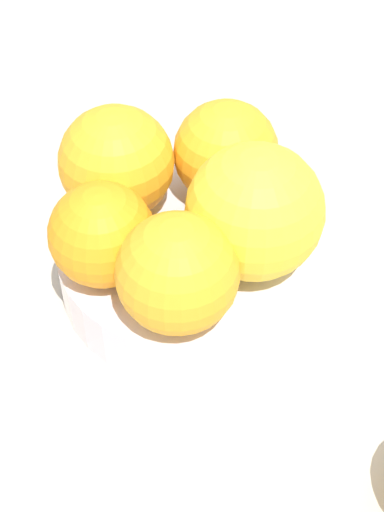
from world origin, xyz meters
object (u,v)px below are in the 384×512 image
(orange_in_bowl_0, at_px, (223,152))
(orange_in_bowl_2, at_px, (256,209))
(orange_in_bowl_4, at_px, (102,235))
(fruit_bowl, at_px, (192,261))
(orange_in_bowl_1, at_px, (177,273))
(orange_in_bowl_3, at_px, (116,163))

(orange_in_bowl_0, height_order, orange_in_bowl_2, orange_in_bowl_2)
(orange_in_bowl_4, bearing_deg, fruit_bowl, 52.80)
(orange_in_bowl_0, bearing_deg, orange_in_bowl_2, -48.72)
(fruit_bowl, height_order, orange_in_bowl_2, orange_in_bowl_2)
(orange_in_bowl_1, relative_size, orange_in_bowl_2, 0.84)
(orange_in_bowl_0, height_order, orange_in_bowl_1, same)
(orange_in_bowl_2, height_order, orange_in_bowl_4, orange_in_bowl_2)
(fruit_bowl, bearing_deg, orange_in_bowl_0, 92.07)
(orange_in_bowl_0, bearing_deg, fruit_bowl, -87.93)
(fruit_bowl, relative_size, orange_in_bowl_1, 2.50)
(orange_in_bowl_2, bearing_deg, orange_in_bowl_0, 131.28)
(orange_in_bowl_1, bearing_deg, orange_in_bowl_4, 169.09)
(orange_in_bowl_0, distance_m, orange_in_bowl_3, 0.07)
(orange_in_bowl_3, bearing_deg, fruit_bowl, -8.00)
(orange_in_bowl_2, bearing_deg, orange_in_bowl_3, 176.64)
(orange_in_bowl_0, relative_size, orange_in_bowl_4, 1.08)
(fruit_bowl, xyz_separation_m, orange_in_bowl_1, (0.02, -0.06, 0.06))
(orange_in_bowl_1, bearing_deg, orange_in_bowl_0, 100.76)
(orange_in_bowl_0, distance_m, orange_in_bowl_1, 0.12)
(fruit_bowl, relative_size, orange_in_bowl_4, 2.74)
(orange_in_bowl_1, xyz_separation_m, orange_in_bowl_4, (-0.06, 0.01, -0.00))
(fruit_bowl, bearing_deg, orange_in_bowl_4, -127.20)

